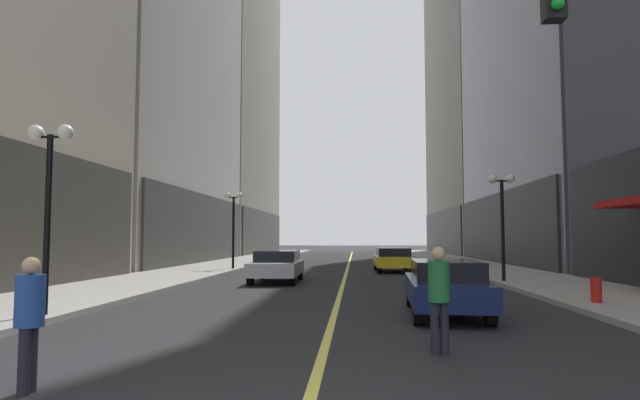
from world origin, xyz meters
name	(u,v)px	position (x,y,z in m)	size (l,w,h in m)	color
ground_plane	(349,264)	(0.00, 35.00, 0.00)	(200.00, 200.00, 0.00)	#262628
sidewalk_left	(235,263)	(-8.25, 35.00, 0.07)	(4.50, 78.00, 0.15)	#9E9991
sidewalk_right	(466,263)	(8.25, 35.00, 0.07)	(4.50, 78.00, 0.15)	#9E9991
lane_centre_stripe	(349,264)	(0.00, 35.00, 0.00)	(0.16, 70.00, 0.01)	#E5D64C
building_right_far	(492,18)	(16.82, 60.00, 28.07)	(12.83, 26.00, 56.31)	#A8A399
car_navy	(445,285)	(2.67, 9.20, 0.72)	(1.94, 4.66, 1.32)	#141E4C
car_silver	(277,265)	(-2.79, 18.71, 0.72)	(1.96, 4.45, 1.32)	#B7B7BC
car_yellow	(393,259)	(2.55, 26.07, 0.72)	(2.01, 4.60, 1.32)	yellow
pedestrian_in_green_parka	(439,291)	(1.86, 4.81, 1.00)	(0.38, 0.38, 1.71)	black
pedestrian_in_blue_hoodie	(29,314)	(-3.38, 2.27, 0.94)	(0.36, 0.36, 1.62)	black
street_lamp_left_near	(49,176)	(-6.40, 7.68, 3.26)	(1.06, 0.36, 4.43)	black
street_lamp_left_far	(234,213)	(-6.40, 26.19, 3.26)	(1.06, 0.36, 4.43)	black
street_lamp_right_mid	(502,203)	(6.40, 18.06, 3.26)	(1.06, 0.36, 4.43)	black
fire_hydrant_right	(596,293)	(6.90, 10.90, 0.40)	(0.28, 0.28, 0.80)	red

